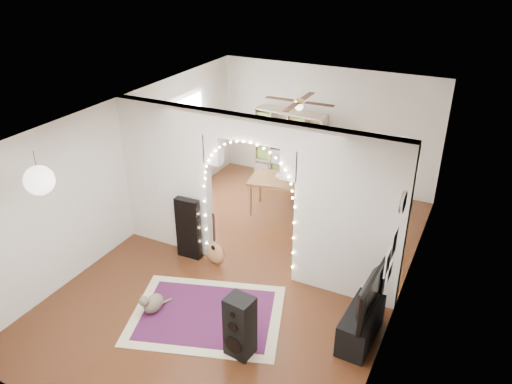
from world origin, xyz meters
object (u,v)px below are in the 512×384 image
at_px(bookcase, 290,146).
at_px(dining_table, 280,182).
at_px(floor_speaker, 240,327).
at_px(dining_chair_right, 319,258).
at_px(acoustic_guitar, 215,245).
at_px(dining_chair_left, 317,203).
at_px(media_console, 361,325).

xyz_separation_m(bookcase, dining_table, (0.44, -1.54, -0.16)).
relative_size(floor_speaker, dining_chair_right, 1.64).
height_order(acoustic_guitar, dining_chair_left, acoustic_guitar).
height_order(media_console, dining_table, dining_table).
height_order(media_console, dining_chair_left, same).
xyz_separation_m(acoustic_guitar, dining_chair_left, (0.97, 2.49, -0.12)).
height_order(dining_table, dining_chair_right, dining_table).
height_order(bookcase, dining_table, bookcase).
bearing_deg(dining_table, floor_speaker, -83.31).
bearing_deg(bookcase, media_console, -50.59).
distance_m(bookcase, dining_chair_right, 3.72).
xyz_separation_m(acoustic_guitar, media_console, (2.78, -0.70, -0.12)).
bearing_deg(dining_table, media_console, -58.58).
bearing_deg(dining_chair_right, acoustic_guitar, -167.07).
relative_size(acoustic_guitar, bookcase, 0.51).
distance_m(acoustic_guitar, dining_chair_right, 1.80).
xyz_separation_m(dining_table, dining_chair_right, (1.45, -1.61, -0.43)).
xyz_separation_m(floor_speaker, dining_chair_left, (-0.42, 4.17, -0.21)).
distance_m(acoustic_guitar, media_console, 2.87).
height_order(dining_table, dining_chair_left, dining_table).
relative_size(acoustic_guitar, dining_chair_left, 1.55).
bearing_deg(dining_table, bookcase, 96.39).
xyz_separation_m(dining_chair_left, dining_chair_right, (0.73, -1.89, 0.01)).
relative_size(acoustic_guitar, dining_chair_right, 1.51).
relative_size(bookcase, dining_table, 1.27).
height_order(floor_speaker, bookcase, bookcase).
bearing_deg(floor_speaker, acoustic_guitar, 136.88).
relative_size(floor_speaker, dining_chair_left, 1.68).
xyz_separation_m(acoustic_guitar, dining_table, (0.24, 2.21, 0.31)).
height_order(acoustic_guitar, floor_speaker, acoustic_guitar).
bearing_deg(media_console, bookcase, 126.55).
relative_size(bookcase, dining_chair_right, 2.98).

